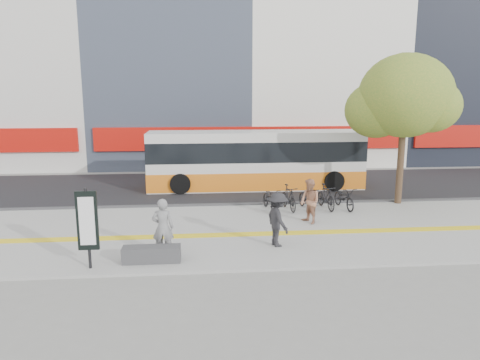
{
  "coord_description": "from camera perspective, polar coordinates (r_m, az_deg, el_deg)",
  "views": [
    {
      "loc": [
        -1.22,
        -13.03,
        4.68
      ],
      "look_at": [
        0.16,
        2.0,
        1.73
      ],
      "focal_mm": 33.13,
      "sensor_mm": 36.0,
      "label": 1
    }
  ],
  "objects": [
    {
      "name": "pedestrian_dark",
      "position": [
        13.58,
        4.89,
        -5.08
      ],
      "size": [
        0.91,
        1.22,
        1.67
      ],
      "primitive_type": "imported",
      "rotation": [
        0.0,
        0.0,
        1.87
      ],
      "color": "black",
      "rests_on": "sidewalk"
    },
    {
      "name": "tactile_strip",
      "position": [
        14.81,
        -0.26,
        -7.02
      ],
      "size": [
        40.0,
        0.45,
        0.01
      ],
      "primitive_type": "cube",
      "color": "gold",
      "rests_on": "sidewalk"
    },
    {
      "name": "street",
      "position": [
        22.55,
        -2.02,
        -0.85
      ],
      "size": [
        40.0,
        8.0,
        0.06
      ],
      "primitive_type": "cube",
      "color": "black",
      "rests_on": "ground"
    },
    {
      "name": "bench",
      "position": [
        12.69,
        -11.31,
        -9.35
      ],
      "size": [
        1.6,
        0.45,
        0.45
      ],
      "primitive_type": "cube",
      "color": "#353538",
      "rests_on": "sidewalk"
    },
    {
      "name": "pedestrian_tan",
      "position": [
        16.07,
        8.97,
        -2.74
      ],
      "size": [
        0.88,
        0.97,
        1.61
      ],
      "primitive_type": "imported",
      "rotation": [
        0.0,
        0.0,
        -1.15
      ],
      "color": "#A77156",
      "rests_on": "sidewalk"
    },
    {
      "name": "ground",
      "position": [
        13.9,
        0.11,
        -8.63
      ],
      "size": [
        120.0,
        120.0,
        0.0
      ],
      "primitive_type": "plane",
      "color": "slate",
      "rests_on": "ground"
    },
    {
      "name": "street_tree",
      "position": [
        19.73,
        20.28,
        9.9
      ],
      "size": [
        4.4,
        3.8,
        6.31
      ],
      "color": "#352718",
      "rests_on": "sidewalk"
    },
    {
      "name": "sidewalk",
      "position": [
        15.3,
        -0.42,
        -6.6
      ],
      "size": [
        40.0,
        7.0,
        0.08
      ],
      "primitive_type": "cube",
      "color": "gray",
      "rests_on": "ground"
    },
    {
      "name": "seated_woman",
      "position": [
        12.88,
        -9.9,
        -6.05
      ],
      "size": [
        0.63,
        0.43,
        1.7
      ],
      "primitive_type": "imported",
      "rotation": [
        0.0,
        0.0,
        3.11
      ],
      "color": "black",
      "rests_on": "sidewalk"
    },
    {
      "name": "bicycle_row",
      "position": [
        18.04,
        8.67,
        -2.31
      ],
      "size": [
        3.87,
        1.78,
        1.0
      ],
      "color": "black",
      "rests_on": "sidewalk"
    },
    {
      "name": "curb",
      "position": [
        18.65,
        -1.32,
        -3.26
      ],
      "size": [
        40.0,
        0.25,
        0.14
      ],
      "primitive_type": "cube",
      "color": "#353538",
      "rests_on": "ground"
    },
    {
      "name": "signboard",
      "position": [
        12.35,
        -19.07,
        -5.13
      ],
      "size": [
        0.55,
        0.1,
        2.2
      ],
      "color": "black",
      "rests_on": "sidewalk"
    },
    {
      "name": "bus",
      "position": [
        21.95,
        2.02,
        2.41
      ],
      "size": [
        10.54,
        2.5,
        2.81
      ],
      "color": "beige",
      "rests_on": "street"
    }
  ]
}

